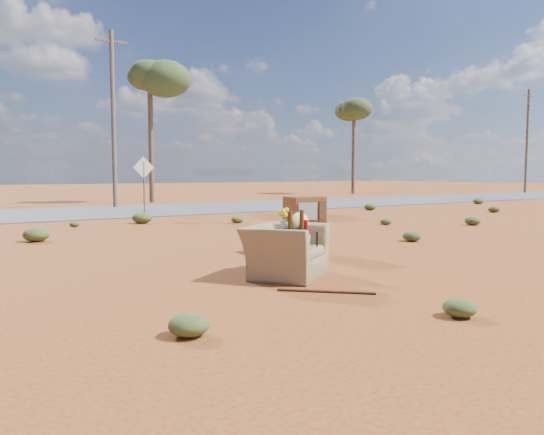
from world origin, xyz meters
TOP-DOWN VIEW (x-y plane):
  - ground at (0.00, 0.00)m, footprint 140.00×140.00m
  - highway at (0.00, 15.00)m, footprint 140.00×7.00m
  - armchair at (-0.33, -0.08)m, footprint 1.58×1.60m
  - tv_unit at (1.32, 1.71)m, footprint 0.75×0.63m
  - side_table at (-0.35, -0.33)m, footprint 0.69×0.69m
  - rusty_bar at (-0.55, -1.36)m, footprint 1.00×0.93m
  - road_sign at (1.50, 12.00)m, footprint 0.78×0.06m
  - eucalyptus_center at (5.00, 21.00)m, footprint 3.20×3.20m
  - eucalyptus_right at (22.00, 24.00)m, footprint 3.20×3.20m
  - utility_pole_center at (2.00, 17.50)m, footprint 1.40×0.20m
  - utility_pole_east at (34.00, 17.50)m, footprint 1.40×0.20m
  - scrub_patch at (-0.82, 4.41)m, footprint 17.49×8.07m

SIDE VIEW (x-z plane):
  - ground at x=0.00m, z-range 0.00..0.00m
  - rusty_bar at x=-0.55m, z-range 0.00..0.04m
  - highway at x=0.00m, z-range 0.00..0.04m
  - scrub_patch at x=-0.82m, z-range -0.03..0.30m
  - armchair at x=-0.33m, z-range -0.04..1.05m
  - side_table at x=-0.35m, z-range 0.26..1.33m
  - tv_unit at x=1.32m, z-range 0.28..1.41m
  - road_sign at x=1.50m, z-range 0.41..2.60m
  - utility_pole_center at x=2.00m, z-range 0.15..8.15m
  - utility_pole_east at x=34.00m, z-range 0.15..8.15m
  - eucalyptus_right at x=22.00m, z-range 2.39..9.49m
  - eucalyptus_center at x=5.00m, z-range 2.63..10.23m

